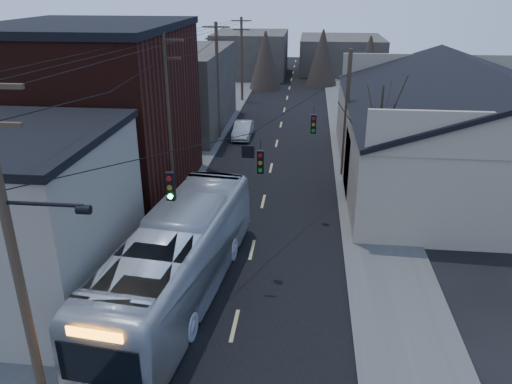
# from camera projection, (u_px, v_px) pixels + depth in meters

# --- Properties ---
(road_surface) EXTENTS (9.00, 110.00, 0.02)m
(road_surface) POSITION_uv_depth(u_px,v_px,m) (275.00, 151.00, 39.48)
(road_surface) COLOR black
(road_surface) RESTS_ON ground
(sidewalk_left) EXTENTS (4.00, 110.00, 0.12)m
(sidewalk_left) POSITION_uv_depth(u_px,v_px,m) (194.00, 148.00, 40.10)
(sidewalk_left) COLOR #474744
(sidewalk_left) RESTS_ON ground
(sidewalk_right) EXTENTS (4.00, 110.00, 0.12)m
(sidewalk_right) POSITION_uv_depth(u_px,v_px,m) (358.00, 153.00, 38.83)
(sidewalk_right) COLOR #474744
(sidewalk_right) RESTS_ON ground
(building_clapboard) EXTENTS (8.00, 8.00, 7.00)m
(building_clapboard) POSITION_uv_depth(u_px,v_px,m) (12.00, 222.00, 19.75)
(building_clapboard) COLOR gray
(building_clapboard) RESTS_ON ground
(building_brick) EXTENTS (10.00, 12.00, 10.00)m
(building_brick) POSITION_uv_depth(u_px,v_px,m) (95.00, 117.00, 29.36)
(building_brick) COLOR black
(building_brick) RESTS_ON ground
(building_left_far) EXTENTS (9.00, 14.00, 7.00)m
(building_left_far) POSITION_uv_depth(u_px,v_px,m) (174.00, 90.00, 44.57)
(building_left_far) COLOR #38312D
(building_left_far) RESTS_ON ground
(warehouse) EXTENTS (16.16, 20.60, 7.73)m
(warehouse) POSITION_uv_depth(u_px,v_px,m) (468.00, 142.00, 32.59)
(warehouse) COLOR gray
(warehouse) RESTS_ON ground
(building_far_left) EXTENTS (10.00, 12.00, 6.00)m
(building_far_left) POSITION_uv_depth(u_px,v_px,m) (251.00, 54.00, 71.02)
(building_far_left) COLOR #38312D
(building_far_left) RESTS_ON ground
(building_far_right) EXTENTS (12.00, 14.00, 5.00)m
(building_far_right) POSITION_uv_depth(u_px,v_px,m) (341.00, 54.00, 74.53)
(building_far_right) COLOR #38312D
(building_far_right) RESTS_ON ground
(bare_tree) EXTENTS (0.40, 0.40, 7.20)m
(bare_tree) POSITION_uv_depth(u_px,v_px,m) (377.00, 148.00, 28.29)
(bare_tree) COLOR black
(bare_tree) RESTS_ON ground
(utility_lines) EXTENTS (11.24, 45.28, 10.50)m
(utility_lines) POSITION_uv_depth(u_px,v_px,m) (222.00, 105.00, 32.50)
(utility_lines) COLOR #382B1E
(utility_lines) RESTS_ON ground
(bus) EXTENTS (4.48, 13.29, 3.63)m
(bus) POSITION_uv_depth(u_px,v_px,m) (178.00, 259.00, 20.42)
(bus) COLOR #B2B7BF
(bus) RESTS_ON ground
(parked_car) EXTENTS (1.46, 4.16, 1.37)m
(parked_car) POSITION_uv_depth(u_px,v_px,m) (243.00, 130.00, 42.66)
(parked_car) COLOR #9FA2A6
(parked_car) RESTS_ON ground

